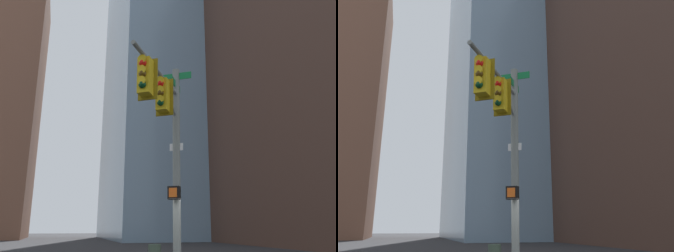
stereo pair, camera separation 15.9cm
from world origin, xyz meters
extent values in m
cylinder|color=slate|center=(0.11, 0.04, 3.46)|extent=(0.25, 0.25, 6.91)
cylinder|color=slate|center=(-1.41, 1.10, 6.01)|extent=(3.10, 2.22, 0.12)
cylinder|color=slate|center=(-0.44, 0.42, 5.56)|extent=(0.90, 0.66, 0.75)
cube|color=#0F6B33|center=(0.11, 0.04, 6.66)|extent=(0.65, 0.91, 0.24)
cube|color=#0F6B33|center=(0.11, 0.04, 6.36)|extent=(0.79, 0.57, 0.24)
cube|color=white|center=(0.11, 0.04, 4.17)|extent=(0.28, 0.39, 0.24)
cube|color=gold|center=(-1.06, 0.85, 5.45)|extent=(0.47, 0.47, 1.00)
cube|color=#7D640C|center=(-0.90, 0.74, 5.45)|extent=(0.34, 0.47, 1.16)
sphere|color=red|center=(-1.23, 0.97, 5.75)|extent=(0.20, 0.20, 0.20)
cylinder|color=gold|center=(-1.28, 1.01, 5.84)|extent=(0.16, 0.21, 0.23)
sphere|color=#4C330A|center=(-1.23, 0.97, 5.45)|extent=(0.20, 0.20, 0.20)
cylinder|color=gold|center=(-1.28, 1.01, 5.54)|extent=(0.16, 0.21, 0.23)
sphere|color=#0A3819|center=(-1.23, 0.97, 5.15)|extent=(0.20, 0.20, 0.20)
cylinder|color=gold|center=(-1.28, 1.01, 5.24)|extent=(0.16, 0.21, 0.23)
cube|color=gold|center=(-2.23, 1.67, 5.45)|extent=(0.47, 0.47, 1.00)
cube|color=#7D640C|center=(-2.07, 1.56, 5.45)|extent=(0.34, 0.47, 1.16)
sphere|color=red|center=(-2.39, 1.78, 5.75)|extent=(0.20, 0.20, 0.20)
cylinder|color=gold|center=(-2.45, 1.82, 5.84)|extent=(0.16, 0.21, 0.23)
sphere|color=#4C330A|center=(-2.39, 1.78, 5.45)|extent=(0.20, 0.20, 0.20)
cylinder|color=gold|center=(-2.45, 1.82, 5.54)|extent=(0.16, 0.21, 0.23)
sphere|color=#0A3819|center=(-2.39, 1.78, 5.15)|extent=(0.20, 0.20, 0.20)
cylinder|color=gold|center=(-2.45, 1.82, 5.24)|extent=(0.16, 0.21, 0.23)
cube|color=black|center=(-0.11, 0.19, 2.67)|extent=(0.41, 0.44, 0.40)
cube|color=#EA5914|center=(-0.23, 0.27, 2.67)|extent=(0.16, 0.22, 0.28)
cube|color=#4C3328|center=(16.85, -21.27, 21.15)|extent=(26.70, 14.42, 42.30)
cube|color=#7A99B2|center=(42.25, -19.15, 41.32)|extent=(25.65, 31.30, 82.63)
camera|label=1|loc=(-10.57, 3.63, 1.64)|focal=37.80mm
camera|label=2|loc=(-10.62, 3.47, 1.64)|focal=37.80mm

